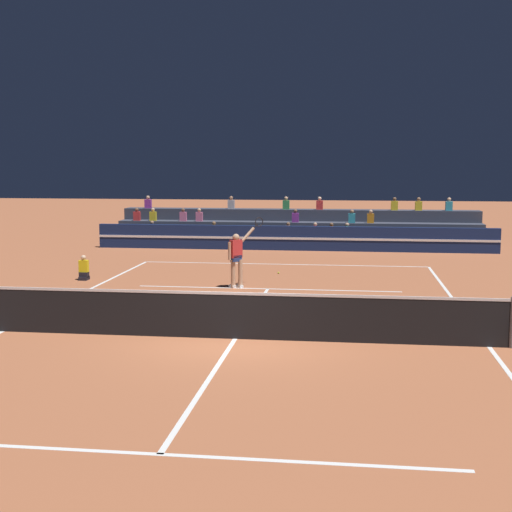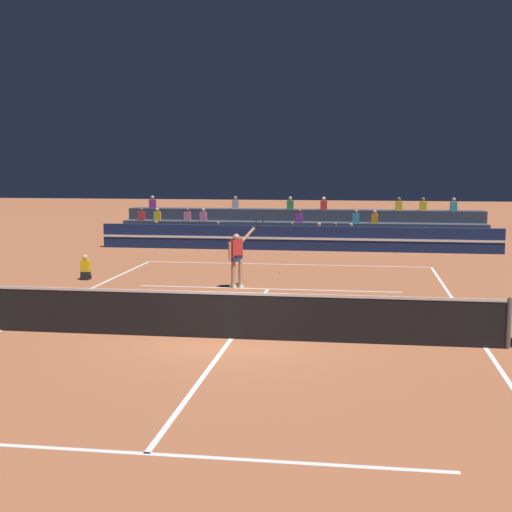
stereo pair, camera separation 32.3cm
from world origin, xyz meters
TOP-DOWN VIEW (x-y plane):
  - ground_plane at (0.00, 0.00)m, footprint 120.00×120.00m
  - court_lines at (0.00, 0.00)m, footprint 11.10×23.90m
  - tennis_net at (0.00, 0.00)m, footprint 12.00×0.10m
  - sponsor_banner_wall at (0.00, 16.41)m, footprint 18.00×0.26m
  - bleacher_stand at (-0.01, 18.94)m, footprint 17.39×2.85m
  - ball_kid_courtside at (-6.32, 7.32)m, footprint 0.30×0.36m
  - tennis_player at (-0.99, 6.52)m, footprint 1.07×0.94m
  - tennis_ball at (0.03, 9.53)m, footprint 0.07×0.07m

SIDE VIEW (x-z plane):
  - ground_plane at x=0.00m, z-range 0.00..0.00m
  - court_lines at x=0.00m, z-range 0.00..0.01m
  - tennis_ball at x=0.03m, z-range 0.00..0.07m
  - ball_kid_courtside at x=-6.32m, z-range -0.09..0.75m
  - tennis_net at x=0.00m, z-range -0.01..1.09m
  - sponsor_banner_wall at x=0.00m, z-range 0.00..1.10m
  - bleacher_stand at x=-0.01m, z-range -0.49..1.79m
  - tennis_player at x=-0.99m, z-range -0.15..2.11m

